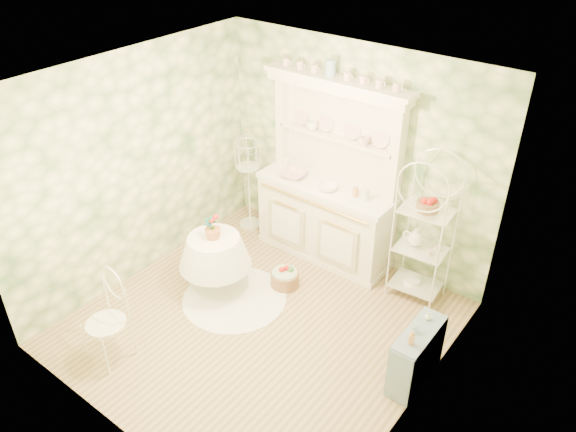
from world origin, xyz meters
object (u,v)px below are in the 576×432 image
Objects in this scene: cafe_chair at (106,325)px; floor_basket at (285,278)px; kitchen_dresser at (327,175)px; bakers_rack at (423,234)px; birdcage_stand at (249,178)px; round_table at (215,261)px; side_shelf at (416,355)px.

floor_basket is (0.70, 1.98, -0.32)m from cafe_chair.
kitchen_dresser is 1.35m from bakers_rack.
floor_basket is at bearing -32.40° from birdcage_stand.
birdcage_stand is 4.45× the size of floor_basket.
cafe_chair is 2.56× the size of floor_basket.
kitchen_dresser is at bearing 65.64° from round_table.
bakers_rack reaches higher than side_shelf.
floor_basket is (-1.88, 0.37, -0.21)m from side_shelf.
side_shelf is at bearing 36.55° from cafe_chair.
cafe_chair is 0.58× the size of birdcage_stand.
bakers_rack is 2.21× the size of round_table.
floor_basket is at bearing 175.02° from side_shelf.
floor_basket is at bearing 75.14° from cafe_chair.
cafe_chair is at bearing -141.79° from side_shelf.
bakers_rack is 1.14× the size of birdcage_stand.
bakers_rack reaches higher than round_table.
kitchen_dresser is 2.98× the size of round_table.
side_shelf is (1.88, -1.20, -0.83)m from kitchen_dresser.
kitchen_dresser reaches higher than side_shelf.
round_table is at bearing -139.56° from floor_basket.
round_table is (-2.49, -0.15, 0.07)m from side_shelf.
kitchen_dresser is 2.67× the size of cafe_chair.
round_table is at bearing -150.66° from bakers_rack.
bakers_rack is 3.45m from cafe_chair.
bakers_rack reaches higher than cafe_chair.
kitchen_dresser is 2.98m from cafe_chair.
round_table is at bearing -65.49° from birdcage_stand.
side_shelf is 3.04m from cafe_chair.
floor_basket is at bearing -89.83° from kitchen_dresser.
side_shelf is 0.96× the size of round_table.
bakers_rack is (1.31, -0.04, -0.29)m from kitchen_dresser.
round_table is 2.29× the size of floor_basket.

